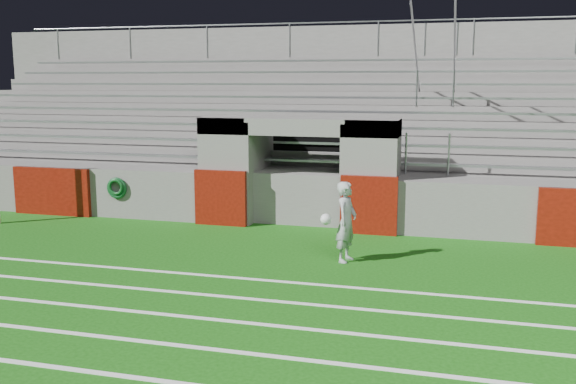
% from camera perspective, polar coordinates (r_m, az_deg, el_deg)
% --- Properties ---
extents(ground, '(90.00, 90.00, 0.00)m').
position_cam_1_polar(ground, '(12.47, -3.06, -6.32)').
color(ground, '#13500D').
rests_on(ground, ground).
extents(field_markings, '(28.00, 8.09, 0.01)m').
position_cam_1_polar(field_markings, '(8.17, -14.47, -15.56)').
color(field_markings, white).
rests_on(field_markings, ground).
extents(stadium_structure, '(26.00, 8.48, 5.42)m').
position_cam_1_polar(stadium_structure, '(19.80, 4.11, 4.09)').
color(stadium_structure, '#63605E').
rests_on(stadium_structure, ground).
extents(goalkeeper_with_ball, '(0.71, 0.64, 1.57)m').
position_cam_1_polar(goalkeeper_with_ball, '(12.43, 5.16, -2.65)').
color(goalkeeper_with_ball, '#A1A6AA').
rests_on(goalkeeper_with_ball, ground).
extents(hose_coil, '(0.55, 0.14, 0.55)m').
position_cam_1_polar(hose_coil, '(16.78, -15.00, 0.37)').
color(hose_coil, '#0D421C').
rests_on(hose_coil, ground).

